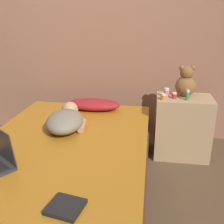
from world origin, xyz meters
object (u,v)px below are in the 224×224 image
at_px(bottle_red, 174,96).
at_px(bottle_green, 187,95).
at_px(person_lying, 66,120).
at_px(pillow, 93,104).
at_px(book, 65,207).
at_px(bottle_pink, 166,93).
at_px(bottle_amber, 163,97).
at_px(teddy_bear, 186,83).

xyz_separation_m(bottle_red, bottle_green, (0.12, -0.04, 0.02)).
height_order(person_lying, bottle_red, bottle_red).
distance_m(person_lying, bottle_red, 1.07).
relative_size(person_lying, bottle_green, 6.26).
height_order(pillow, person_lying, person_lying).
bearing_deg(book, pillow, 97.07).
height_order(bottle_green, book, bottle_green).
bearing_deg(bottle_green, bottle_pink, 156.01).
relative_size(bottle_pink, bottle_amber, 1.46).
distance_m(bottle_pink, bottle_red, 0.09).
bearing_deg(bottle_amber, person_lying, -155.52).
bearing_deg(bottle_amber, bottle_red, 30.06).
height_order(bottle_pink, bottle_red, bottle_pink).
bearing_deg(bottle_red, bottle_pink, 145.83).
xyz_separation_m(bottle_pink, bottle_amber, (-0.03, -0.11, -0.01)).
bearing_deg(bottle_red, teddy_bear, 43.44).
relative_size(person_lying, book, 3.07).
xyz_separation_m(teddy_bear, bottle_pink, (-0.18, -0.06, -0.09)).
bearing_deg(pillow, teddy_bear, 2.23).
xyz_separation_m(bottle_pink, bottle_red, (0.07, -0.05, -0.01)).
height_order(teddy_bear, bottle_pink, teddy_bear).
height_order(person_lying, bottle_green, bottle_green).
distance_m(person_lying, teddy_bear, 1.23).
distance_m(bottle_amber, book, 1.51).
relative_size(pillow, bottle_red, 9.58).
height_order(teddy_bear, bottle_red, teddy_bear).
bearing_deg(pillow, person_lying, -104.26).
bearing_deg(person_lying, bottle_red, 16.51).
bearing_deg(bottle_red, bottle_amber, -149.94).
xyz_separation_m(bottle_red, book, (-0.64, -1.46, -0.20)).
bearing_deg(teddy_bear, bottle_amber, -142.48).
bearing_deg(book, bottle_green, 62.04).
relative_size(bottle_pink, bottle_red, 1.47).
bearing_deg(book, bottle_red, 66.46).
bearing_deg(bottle_pink, book, -110.47).
distance_m(pillow, bottle_green, 0.97).
height_order(pillow, book, pillow).
relative_size(bottle_green, book, 0.49).
bearing_deg(person_lying, bottle_amber, 15.87).
relative_size(teddy_bear, bottle_green, 3.08).
xyz_separation_m(pillow, person_lying, (-0.13, -0.52, 0.02)).
xyz_separation_m(teddy_bear, bottle_red, (-0.11, -0.11, -0.11)).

